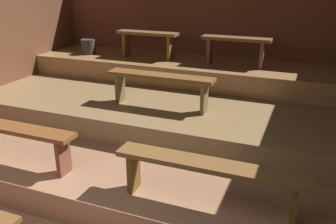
{
  "coord_description": "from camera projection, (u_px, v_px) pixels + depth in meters",
  "views": [
    {
      "loc": [
        1.88,
        -1.1,
        2.31
      ],
      "look_at": [
        0.27,
        2.92,
        0.68
      ],
      "focal_mm": 39.34,
      "sensor_mm": 36.0,
      "label": 1
    }
  ],
  "objects": [
    {
      "name": "bench_lower_left",
      "position": [
        6.0,
        132.0,
        4.04
      ],
      "size": [
        1.73,
        0.24,
        0.45
      ],
      "color": "brown",
      "rests_on": "platform_lower"
    },
    {
      "name": "pail_upper",
      "position": [
        88.0,
        47.0,
        6.58
      ],
      "size": [
        0.25,
        0.25,
        0.26
      ],
      "primitive_type": "cylinder",
      "color": "#332D28",
      "rests_on": "platform_upper"
    },
    {
      "name": "bench_upper_left",
      "position": [
        147.0,
        38.0,
        6.16
      ],
      "size": [
        1.06,
        0.24,
        0.45
      ],
      "color": "brown",
      "rests_on": "platform_upper"
    },
    {
      "name": "bench_middle_center",
      "position": [
        160.0,
        81.0,
        4.8
      ],
      "size": [
        1.45,
        0.24,
        0.45
      ],
      "color": "brown",
      "rests_on": "platform_middle"
    },
    {
      "name": "bench_upper_right",
      "position": [
        236.0,
        44.0,
        5.63
      ],
      "size": [
        1.06,
        0.24,
        0.45
      ],
      "color": "brown",
      "rests_on": "platform_upper"
    },
    {
      "name": "bench_lower_right",
      "position": [
        208.0,
        171.0,
        3.24
      ],
      "size": [
        1.73,
        0.24,
        0.45
      ],
      "color": "brown",
      "rests_on": "platform_lower"
    },
    {
      "name": "platform_upper",
      "position": [
        190.0,
        71.0,
        6.12
      ],
      "size": [
        5.33,
        1.18,
        0.32
      ],
      "primitive_type": "cube",
      "color": "#946A42",
      "rests_on": "platform_middle"
    },
    {
      "name": "wall_back",
      "position": [
        202.0,
        42.0,
        6.52
      ],
      "size": [
        6.13,
        0.06,
        2.36
      ],
      "primitive_type": "cube",
      "color": "brown",
      "rests_on": "ground"
    },
    {
      "name": "platform_middle",
      "position": [
        173.0,
        103.0,
        5.56
      ],
      "size": [
        5.33,
        2.72,
        0.32
      ],
      "primitive_type": "cube",
      "color": "olive",
      "rests_on": "platform_lower"
    },
    {
      "name": "platform_lower",
      "position": [
        159.0,
        137.0,
        5.18
      ],
      "size": [
        5.33,
        3.87,
        0.32
      ],
      "primitive_type": "cube",
      "color": "#90664B",
      "rests_on": "ground"
    },
    {
      "name": "ground",
      "position": [
        139.0,
        171.0,
        4.68
      ],
      "size": [
        6.13,
        5.96,
        0.08
      ],
      "primitive_type": "cube",
      "color": "#8A5F47"
    }
  ]
}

